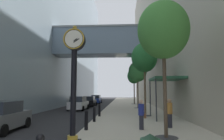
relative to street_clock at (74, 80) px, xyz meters
The scene contains 19 objects.
ground_plane 22.18m from the street_clock, 91.31° to the left, with size 110.00×110.00×0.00m, color #262628.
sidewalk_right 25.34m from the street_clock, 83.01° to the left, with size 7.14×80.00×0.14m, color #BCB29E.
building_block_left 30.58m from the street_clock, 115.16° to the left, with size 23.24×80.00×32.04m.
building_block_right 30.50m from the street_clock, 66.00° to the left, with size 9.00×80.00×32.38m.
street_clock is the anchor object (origin of this frame).
bollard_third 4.41m from the street_clock, 92.99° to the left, with size 0.21×0.21×1.10m.
bollard_fourth 7.38m from the street_clock, 91.65° to the left, with size 0.21×0.21×1.10m.
bollard_fifth 10.48m from the street_clock, 91.14° to the left, with size 0.21×0.21×1.10m.
street_tree_near 5.18m from the street_clock, 29.84° to the left, with size 2.54×2.54×6.67m.
street_tree_mid_near 11.93m from the street_clock, 70.41° to the left, with size 2.40×2.40×6.72m.
street_tree_mid_far 20.18m from the street_clock, 78.79° to the left, with size 2.46×2.46×6.33m.
street_tree_far 28.74m from the street_clock, 82.18° to the left, with size 2.40×2.40×6.37m.
pedestrian_walking 5.41m from the street_clock, 55.11° to the left, with size 0.50×0.41×1.69m.
pedestrian_by_clock 6.97m from the street_clock, 46.10° to the left, with size 0.47×0.47×1.73m.
storefront_awning 10.51m from the street_clock, 59.07° to the left, with size 2.40×3.60×3.30m.
car_grey_near 6.73m from the street_clock, 143.14° to the left, with size 2.15×4.13×1.74m.
car_black_mid 24.21m from the street_clock, 98.19° to the left, with size 2.09×4.03×1.60m.
car_white_far 18.11m from the street_clock, 101.91° to the left, with size 2.10×4.28×1.73m.
car_blue_trailing 32.30m from the street_clock, 96.09° to the left, with size 1.97×4.25×1.67m.
Camera 1 is at (2.38, -2.54, 2.28)m, focal length 32.00 mm.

